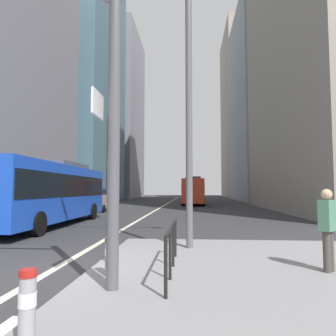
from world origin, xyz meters
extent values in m
plane|color=#303033|center=(0.00, 20.00, 0.00)|extent=(160.00, 160.00, 0.00)
cube|color=gray|center=(5.50, -1.00, 0.07)|extent=(9.00, 10.00, 0.15)
cube|color=beige|center=(0.00, 30.00, 0.01)|extent=(0.20, 80.00, 0.01)
cube|color=slate|center=(-16.00, 42.48, 24.02)|extent=(12.79, 19.43, 48.04)
cube|color=gray|center=(-16.00, 66.65, 20.04)|extent=(13.08, 19.75, 40.08)
cube|color=#9E9EA3|center=(17.00, 47.60, 16.48)|extent=(11.76, 20.29, 32.96)
cube|color=gray|center=(17.00, 73.23, 21.29)|extent=(10.13, 21.14, 42.58)
cube|color=blue|center=(-4.15, 8.78, 1.73)|extent=(2.65, 11.26, 2.75)
cube|color=black|center=(-4.15, 8.78, 2.07)|extent=(2.68, 11.04, 1.10)
cube|color=#4C4C51|center=(-4.17, 10.46, 3.25)|extent=(1.80, 4.07, 0.30)
cylinder|color=black|center=(-2.90, 5.20, 0.50)|extent=(0.31, 1.00, 1.00)
cylinder|color=black|center=(-3.00, 12.39, 0.50)|extent=(0.31, 1.00, 1.00)
cylinder|color=black|center=(-5.40, 12.36, 0.50)|extent=(0.31, 1.00, 1.00)
cube|color=red|center=(3.52, 32.63, 1.73)|extent=(2.72, 11.41, 2.75)
cube|color=black|center=(3.52, 32.63, 2.07)|extent=(2.76, 11.18, 1.10)
cube|color=#4C4C51|center=(3.49, 30.93, 3.25)|extent=(1.83, 4.12, 0.30)
cylinder|color=black|center=(2.40, 36.29, 0.50)|extent=(0.32, 1.01, 1.00)
cylinder|color=black|center=(4.79, 36.24, 0.50)|extent=(0.32, 1.01, 1.00)
cylinder|color=black|center=(2.25, 29.02, 0.50)|extent=(0.32, 1.01, 1.00)
cylinder|color=black|center=(4.65, 28.98, 0.50)|extent=(0.32, 1.01, 1.00)
cube|color=#B2A899|center=(-4.91, 19.66, 0.87)|extent=(1.85, 4.12, 1.10)
cube|color=black|center=(-4.92, 19.81, 1.68)|extent=(1.53, 2.23, 0.52)
cylinder|color=black|center=(-3.98, 18.29, 0.32)|extent=(0.23, 0.64, 0.64)
cylinder|color=black|center=(-5.80, 18.26, 0.32)|extent=(0.23, 0.64, 0.64)
cylinder|color=black|center=(-4.03, 21.07, 0.32)|extent=(0.23, 0.64, 0.64)
cylinder|color=black|center=(-5.85, 21.04, 0.32)|extent=(0.23, 0.64, 0.64)
cube|color=silver|center=(2.95, 46.64, 0.87)|extent=(1.91, 4.43, 1.10)
cube|color=black|center=(2.96, 46.49, 1.68)|extent=(1.56, 2.41, 0.52)
cylinder|color=black|center=(2.00, 48.10, 0.32)|extent=(0.24, 0.65, 0.64)
cylinder|color=black|center=(3.82, 48.16, 0.32)|extent=(0.24, 0.65, 0.64)
cylinder|color=black|center=(2.09, 45.13, 0.32)|extent=(0.24, 0.65, 0.64)
cylinder|color=black|center=(3.90, 45.18, 0.32)|extent=(0.24, 0.65, 0.64)
cylinder|color=#515156|center=(1.84, -1.53, 3.15)|extent=(0.22, 0.22, 6.00)
cube|color=white|center=(1.59, -1.71, 3.35)|extent=(0.04, 0.60, 0.44)
cylinder|color=#56565B|center=(3.16, 2.42, 4.15)|extent=(0.20, 0.20, 8.00)
ellipsoid|color=#B2B2B7|center=(0.76, 2.42, 7.90)|extent=(0.70, 0.32, 0.20)
cylinder|color=#99999E|center=(1.43, -3.59, 0.57)|extent=(0.18, 0.18, 0.85)
cylinder|color=white|center=(1.43, -3.59, 0.67)|extent=(0.19, 0.19, 0.15)
cylinder|color=#B21E19|center=(1.43, -3.59, 0.96)|extent=(0.20, 0.20, 0.08)
cylinder|color=#99999E|center=(1.58, -0.74, 0.53)|extent=(0.18, 0.18, 0.76)
cylinder|color=white|center=(1.58, -0.74, 0.62)|extent=(0.19, 0.19, 0.14)
cylinder|color=#B21E19|center=(1.58, -0.74, 0.87)|extent=(0.20, 0.20, 0.08)
cylinder|color=#99999E|center=(1.39, 0.30, 0.56)|extent=(0.18, 0.18, 0.83)
cylinder|color=white|center=(1.39, 0.30, 0.66)|extent=(0.19, 0.19, 0.15)
cylinder|color=#B21E19|center=(1.39, 0.30, 0.94)|extent=(0.20, 0.20, 0.08)
cylinder|color=black|center=(2.80, -1.91, 0.62)|extent=(0.06, 0.06, 0.95)
cylinder|color=black|center=(2.80, -0.88, 0.62)|extent=(0.06, 0.06, 0.95)
cylinder|color=black|center=(2.80, 0.15, 0.62)|extent=(0.06, 0.06, 0.95)
cylinder|color=black|center=(2.80, 1.18, 0.62)|extent=(0.06, 0.06, 0.95)
cylinder|color=black|center=(2.80, -0.37, 1.10)|extent=(0.06, 3.09, 0.06)
cylinder|color=#423D38|center=(6.03, -0.12, 0.57)|extent=(0.15, 0.15, 0.85)
cylinder|color=#423D38|center=(6.14, -0.01, 0.57)|extent=(0.15, 0.15, 0.85)
cube|color=#4C7F66|center=(6.08, -0.06, 1.32)|extent=(0.44, 0.44, 0.65)
sphere|color=tan|center=(6.08, -0.06, 1.76)|extent=(0.23, 0.23, 0.23)
camera|label=1|loc=(3.21, -6.94, 1.86)|focal=33.30mm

